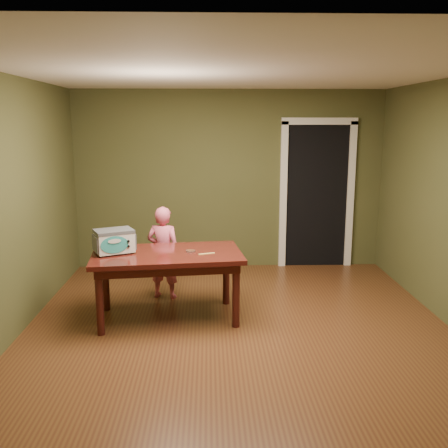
# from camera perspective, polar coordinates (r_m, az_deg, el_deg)

# --- Properties ---
(floor) EXTENTS (5.00, 5.00, 0.00)m
(floor) POSITION_cam_1_polar(r_m,az_deg,el_deg) (5.25, 1.72, -12.42)
(floor) COLOR brown
(floor) RESTS_ON ground
(room_shell) EXTENTS (4.52, 5.02, 2.61)m
(room_shell) POSITION_cam_1_polar(r_m,az_deg,el_deg) (4.82, 1.84, 6.46)
(room_shell) COLOR #494B28
(room_shell) RESTS_ON ground
(doorway) EXTENTS (1.10, 0.66, 2.25)m
(doorway) POSITION_cam_1_polar(r_m,az_deg,el_deg) (7.82, 10.08, 3.44)
(doorway) COLOR black
(doorway) RESTS_ON ground
(dining_table) EXTENTS (1.69, 1.08, 0.75)m
(dining_table) POSITION_cam_1_polar(r_m,az_deg,el_deg) (5.47, -6.50, -4.28)
(dining_table) COLOR #3D120D
(dining_table) RESTS_ON floor
(toy_oven) EXTENTS (0.49, 0.42, 0.26)m
(toy_oven) POSITION_cam_1_polar(r_m,az_deg,el_deg) (5.48, -12.45, -1.84)
(toy_oven) COLOR #4C4F54
(toy_oven) RESTS_ON dining_table
(baking_pan) EXTENTS (0.10, 0.10, 0.02)m
(baking_pan) POSITION_cam_1_polar(r_m,az_deg,el_deg) (5.43, -3.83, -3.11)
(baking_pan) COLOR silver
(baking_pan) RESTS_ON dining_table
(spatula) EXTENTS (0.18, 0.08, 0.01)m
(spatula) POSITION_cam_1_polar(r_m,az_deg,el_deg) (5.35, -1.99, -3.41)
(spatula) COLOR #F5D26A
(spatula) RESTS_ON dining_table
(child) EXTENTS (0.47, 0.37, 1.14)m
(child) POSITION_cam_1_polar(r_m,az_deg,el_deg) (6.15, -6.92, -3.25)
(child) COLOR #ED6181
(child) RESTS_ON floor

